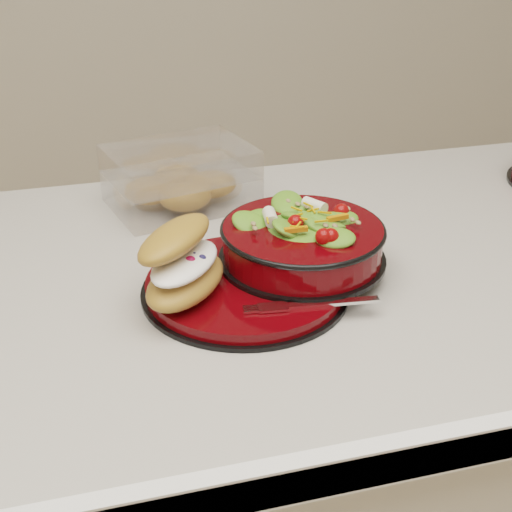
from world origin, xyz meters
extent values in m
cube|color=silver|center=(0.00, 0.00, 0.43)|extent=(1.16, 0.66, 0.86)
cube|color=beige|center=(0.00, 0.00, 0.88)|extent=(1.24, 0.74, 0.04)
cylinder|color=black|center=(-0.22, -0.06, 0.90)|extent=(0.26, 0.26, 0.01)
cylinder|color=#4D0204|center=(-0.22, -0.06, 0.91)|extent=(0.25, 0.25, 0.01)
torus|color=black|center=(-0.21, -0.07, 0.92)|extent=(0.14, 0.14, 0.01)
cylinder|color=black|center=(-0.13, -0.03, 0.92)|extent=(0.22, 0.22, 0.01)
cylinder|color=#4D0204|center=(-0.13, -0.03, 0.95)|extent=(0.21, 0.21, 0.04)
torus|color=black|center=(-0.13, -0.03, 0.97)|extent=(0.22, 0.22, 0.01)
ellipsoid|color=#4B7922|center=(-0.13, -0.03, 0.96)|extent=(0.18, 0.18, 0.07)
sphere|color=#AE0906|center=(-0.09, -0.03, 1.00)|extent=(0.02, 0.02, 0.02)
sphere|color=#AE0906|center=(-0.13, 0.01, 1.00)|extent=(0.02, 0.02, 0.02)
sphere|color=#AE0906|center=(-0.18, -0.03, 1.00)|extent=(0.02, 0.02, 0.02)
sphere|color=#AE0906|center=(-0.13, -0.07, 1.00)|extent=(0.02, 0.02, 0.02)
cylinder|color=silver|center=(-0.10, 0.01, 1.00)|extent=(0.03, 0.04, 0.02)
cylinder|color=silver|center=(-0.17, -0.01, 1.00)|extent=(0.04, 0.03, 0.02)
cube|color=orange|center=(-0.15, -0.06, 1.00)|extent=(0.03, 0.03, 0.01)
cube|color=orange|center=(-0.09, -0.04, 1.00)|extent=(0.03, 0.02, 0.01)
ellipsoid|color=#B57C37|center=(-0.29, -0.08, 0.94)|extent=(0.15, 0.16, 0.04)
ellipsoid|color=white|center=(-0.29, -0.08, 0.96)|extent=(0.12, 0.14, 0.02)
ellipsoid|color=#B57C37|center=(-0.29, -0.06, 0.99)|extent=(0.14, 0.15, 0.03)
sphere|color=#A20B2E|center=(-0.32, -0.08, 0.97)|extent=(0.02, 0.02, 0.02)
sphere|color=#A20B2E|center=(-0.29, -0.09, 0.97)|extent=(0.02, 0.02, 0.02)
sphere|color=#191947|center=(-0.30, -0.07, 0.97)|extent=(0.01, 0.01, 0.01)
sphere|color=#191947|center=(-0.28, -0.07, 0.97)|extent=(0.01, 0.01, 0.01)
sphere|color=#191947|center=(-0.29, -0.08, 0.97)|extent=(0.01, 0.01, 0.01)
sphere|color=#191947|center=(-0.27, -0.08, 0.97)|extent=(0.01, 0.01, 0.01)
cube|color=silver|center=(-0.13, -0.14, 0.92)|extent=(0.12, 0.02, 0.00)
cube|color=silver|center=(-0.20, -0.14, 0.92)|extent=(0.04, 0.02, 0.00)
cube|color=white|center=(-0.25, 0.24, 0.93)|extent=(0.25, 0.20, 0.05)
cube|color=white|center=(-0.25, 0.24, 0.97)|extent=(0.25, 0.20, 0.04)
ellipsoid|color=#B57C37|center=(-0.30, 0.24, 0.93)|extent=(0.08, 0.07, 0.04)
ellipsoid|color=#B57C37|center=(-0.20, 0.24, 0.93)|extent=(0.08, 0.07, 0.04)
ellipsoid|color=#B57C37|center=(-0.25, 0.28, 0.93)|extent=(0.08, 0.07, 0.04)
ellipsoid|color=#B57C37|center=(-0.25, 0.20, 0.93)|extent=(0.08, 0.07, 0.04)
camera|label=1|loc=(-0.41, -0.81, 1.37)|focal=50.00mm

